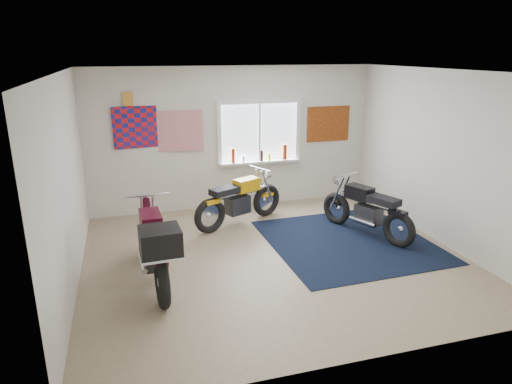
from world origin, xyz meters
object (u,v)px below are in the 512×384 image
object	(u,v)px
yellow_triumph	(239,201)
maroon_tourer	(155,247)
navy_rug	(348,241)
black_chrome_bike	(367,211)

from	to	relation	value
yellow_triumph	maroon_tourer	distance (m)	2.46
navy_rug	black_chrome_bike	xyz separation A→B (m)	(0.41, 0.19, 0.41)
navy_rug	yellow_triumph	size ratio (longest dim) A/B	1.47
maroon_tourer	black_chrome_bike	bearing A→B (deg)	-80.00
yellow_triumph	black_chrome_bike	world-z (taller)	black_chrome_bike
navy_rug	maroon_tourer	distance (m)	3.19
black_chrome_bike	maroon_tourer	xyz separation A→B (m)	(-3.49, -0.80, 0.13)
black_chrome_bike	maroon_tourer	world-z (taller)	maroon_tourer
navy_rug	black_chrome_bike	bearing A→B (deg)	25.24
black_chrome_bike	maroon_tourer	distance (m)	3.59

